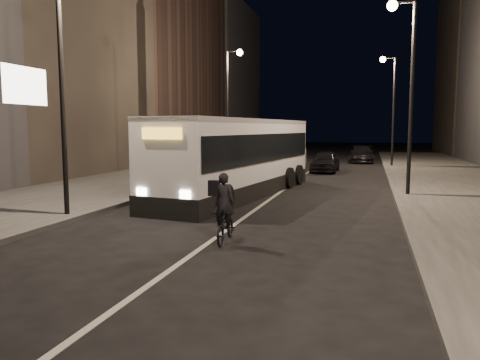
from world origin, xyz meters
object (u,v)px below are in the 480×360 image
Objects in this scene: streetlight_right_mid at (406,71)px; car_mid at (297,158)px; car_near at (325,161)px; streetlight_right_far at (390,96)px; car_far at (362,154)px; city_bus at (239,154)px; cyclist_on_bicycle at (225,219)px; streetlight_left_far at (231,93)px; streetlight_left_near at (68,52)px.

streetlight_right_mid reaches higher than car_mid.
streetlight_right_far is at bearing 50.26° from car_near.
car_mid is 0.84× the size of car_far.
streetlight_right_mid is 12.70m from car_near.
cyclist_on_bicycle is at bearing -69.00° from city_bus.
streetlight_right_mid is 1.95× the size of car_mid.
streetlight_left_far is 12.30m from city_bus.
car_mid is (-6.72, -1.70, -4.67)m from streetlight_right_far.
streetlight_left_far reaches higher than cyclist_on_bicycle.
streetlight_left_near is 4.38× the size of cyclist_on_bicycle.
streetlight_left_near is 1.95× the size of car_mid.
streetlight_left_near is 23.12m from car_mid.
cyclist_on_bicycle is (2.00, -8.52, -1.21)m from city_bus.
streetlight_left_near is 1.63× the size of car_far.
car_near is (0.66, 20.72, 0.11)m from cyclist_on_bicycle.
streetlight_left_near is at bearing -110.86° from city_bus.
car_mid is (-6.72, 14.30, -4.67)m from streetlight_right_mid.
car_mid is (-2.45, 3.27, -0.04)m from car_near.
city_bus is at bearing 61.35° from streetlight_left_near.
streetlight_right_far reaches higher than city_bus.
car_far is at bearing 85.23° from city_bus.
streetlight_left_far is at bearing -129.32° from car_far.
car_near is at bearing 111.17° from streetlight_right_mid.
streetlight_left_near is (-10.66, -8.00, 0.00)m from streetlight_right_mid.
streetlight_left_near is at bearing -107.58° from car_far.
city_bus is (-6.93, -1.17, -3.53)m from streetlight_right_mid.
streetlight_left_near is 1.90× the size of car_near.
streetlight_right_mid is 1.63× the size of car_far.
car_near is at bearing 71.42° from streetlight_left_near.
cyclist_on_bicycle is at bearing -100.87° from streetlight_right_far.
city_bus reaches higher than car_near.
city_bus is (3.73, 6.83, -3.53)m from streetlight_left_near.
streetlight_right_far is at bearing -171.94° from car_mid.
streetlight_left_near reaches higher than car_mid.
car_near reaches higher than car_mid.
streetlight_right_mid and streetlight_left_near have the same top height.
cyclist_on_bicycle reaches higher than car_far.
cyclist_on_bicycle is 0.43× the size of car_near.
streetlight_left_near is at bearing -143.12° from streetlight_right_mid.
streetlight_right_mid is 4.38× the size of cyclist_on_bicycle.
cyclist_on_bicycle reaches higher than car_near.
car_near is (-4.27, -4.98, -4.63)m from streetlight_right_far.
car_near reaches higher than car_far.
car_near is 1.03× the size of car_mid.
cyclist_on_bicycle is (5.73, -1.70, -4.74)m from streetlight_left_near.
streetlight_left_near is at bearing -107.68° from car_near.
car_far reaches higher than car_mid.
streetlight_right_far is 18.85m from city_bus.
car_near is at bearing 84.54° from cyclist_on_bicycle.
streetlight_right_mid is 0.64× the size of city_bus.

